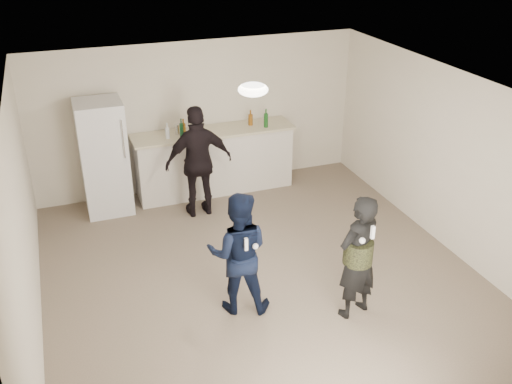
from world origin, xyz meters
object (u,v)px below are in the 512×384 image
object	(u,v)px
man	(238,253)
spectator	(199,162)
woman	(358,257)
shaker	(177,129)
counter	(215,162)
fridge	(104,158)

from	to	relation	value
man	spectator	xyz separation A→B (m)	(0.19, 2.46, 0.12)
woman	shaker	bearing A→B (deg)	-89.12
man	woman	world-z (taller)	woman
shaker	man	size ratio (longest dim) A/B	0.11
spectator	counter	bearing A→B (deg)	-122.56
fridge	woman	xyz separation A→B (m)	(2.40, -3.67, -0.12)
man	spectator	world-z (taller)	spectator
counter	woman	bearing A→B (deg)	-80.71
man	shaker	bearing A→B (deg)	-70.58
shaker	spectator	bearing A→B (deg)	-78.93
woman	man	bearing A→B (deg)	-41.42
fridge	shaker	size ratio (longest dim) A/B	10.59
counter	spectator	world-z (taller)	spectator
fridge	spectator	xyz separation A→B (m)	(1.34, -0.64, -0.02)
counter	woman	world-z (taller)	woman
counter	spectator	distance (m)	0.91
counter	fridge	size ratio (longest dim) A/B	1.44
fridge	shaker	bearing A→B (deg)	4.83
counter	man	bearing A→B (deg)	-101.35
shaker	spectator	xyz separation A→B (m)	(0.14, -0.74, -0.29)
woman	spectator	bearing A→B (deg)	-87.57
counter	fridge	world-z (taller)	fridge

